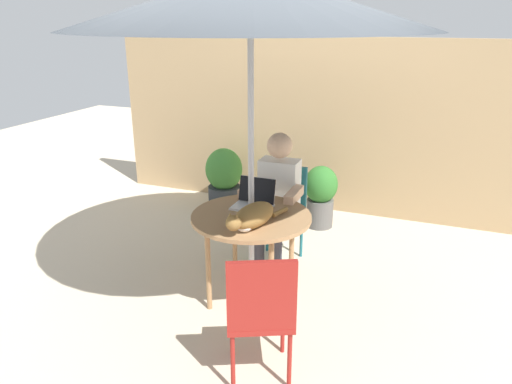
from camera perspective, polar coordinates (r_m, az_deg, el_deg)
ground_plane at (r=3.99m, az=-0.53°, el=-12.43°), size 14.00×14.00×0.00m
fence_back at (r=5.54m, az=7.68°, el=7.67°), size 5.02×0.08×1.95m
patio_table at (r=3.68m, az=-0.56°, el=-3.72°), size 0.92×0.92×0.73m
patio_umbrella at (r=3.37m, az=-0.66°, el=21.68°), size 2.48×2.48×2.43m
chair_occupied at (r=4.40m, az=3.08°, el=-1.74°), size 0.40×0.40×0.88m
chair_empty at (r=2.94m, az=0.52°, el=-13.65°), size 0.53×0.53×0.88m
person_seated at (r=4.20m, az=2.46°, el=-0.32°), size 0.48×0.48×1.22m
laptop at (r=3.81m, az=-0.16°, el=-0.74°), size 0.31×0.26×0.21m
cat at (r=3.41m, az=-0.49°, el=-2.94°), size 0.29×0.63×0.17m
potted_plant_near_fence at (r=5.65m, az=-3.80°, el=1.73°), size 0.43×0.43×0.72m
potted_plant_by_chair at (r=5.18m, az=7.65°, el=-0.23°), size 0.35×0.35×0.67m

